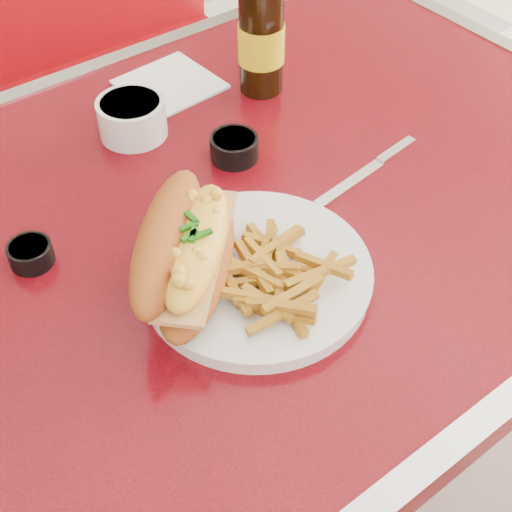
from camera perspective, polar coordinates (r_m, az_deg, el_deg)
ground at (r=1.53m, az=-1.38°, el=-17.98°), size 8.00×8.00×0.00m
diner_table at (r=1.02m, az=-1.97°, el=-2.72°), size 1.23×0.83×0.77m
booth_bench_far at (r=1.79m, az=-17.20°, el=6.14°), size 1.20×0.51×0.90m
dinner_plate at (r=0.81m, az=0.00°, el=-1.46°), size 0.29×0.29×0.02m
mac_hoagie at (r=0.77m, az=-5.64°, el=0.52°), size 0.23×0.23×0.10m
fries_pile at (r=0.77m, az=1.56°, el=-1.31°), size 0.16×0.15×0.04m
fork at (r=0.83m, az=-1.17°, el=0.81°), size 0.06×0.13×0.00m
gravy_ramekin at (r=1.02m, az=-9.90°, el=10.92°), size 0.12×0.12×0.05m
sauce_cup_left at (r=0.86m, az=-17.60°, el=0.23°), size 0.06×0.06×0.03m
sauce_cup_right at (r=0.97m, az=-1.75°, el=8.74°), size 0.08×0.08×0.03m
beer_bottle at (r=1.07m, az=0.43°, el=17.84°), size 0.08×0.08×0.27m
knife at (r=0.98m, az=9.53°, el=7.21°), size 0.19×0.04×0.01m
paper_napkin at (r=1.13m, az=-6.91°, el=13.49°), size 0.14×0.14×0.00m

